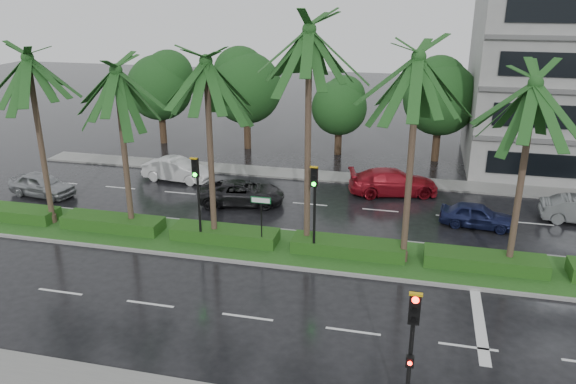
% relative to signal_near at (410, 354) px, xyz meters
% --- Properties ---
extents(ground, '(120.00, 120.00, 0.00)m').
position_rel_signal_near_xyz_m(ground, '(-6.00, 9.39, -2.50)').
color(ground, black).
rests_on(ground, ground).
extents(far_sidewalk, '(40.00, 2.00, 0.12)m').
position_rel_signal_near_xyz_m(far_sidewalk, '(-6.00, 21.39, -2.44)').
color(far_sidewalk, slate).
rests_on(far_sidewalk, ground).
extents(median, '(36.00, 4.00, 0.15)m').
position_rel_signal_near_xyz_m(median, '(-6.00, 10.39, -2.42)').
color(median, gray).
rests_on(median, ground).
extents(hedge, '(35.20, 1.40, 0.60)m').
position_rel_signal_near_xyz_m(hedge, '(-6.00, 10.39, -2.05)').
color(hedge, '#134315').
rests_on(hedge, median).
extents(lane_markings, '(34.00, 13.06, 0.01)m').
position_rel_signal_near_xyz_m(lane_markings, '(-2.96, 8.96, -2.50)').
color(lane_markings, silver).
rests_on(lane_markings, ground).
extents(palm_row, '(26.30, 4.20, 10.73)m').
position_rel_signal_near_xyz_m(palm_row, '(-7.25, 10.41, 5.63)').
color(palm_row, '#453527').
rests_on(palm_row, median).
extents(signal_near, '(0.34, 0.45, 4.36)m').
position_rel_signal_near_xyz_m(signal_near, '(0.00, 0.00, 0.00)').
color(signal_near, black).
rests_on(signal_near, near_sidewalk).
extents(signal_median_left, '(0.34, 0.42, 4.36)m').
position_rel_signal_near_xyz_m(signal_median_left, '(-10.00, 9.69, 0.49)').
color(signal_median_left, black).
rests_on(signal_median_left, median).
extents(signal_median_right, '(0.34, 0.42, 4.36)m').
position_rel_signal_near_xyz_m(signal_median_right, '(-4.50, 9.69, 0.49)').
color(signal_median_right, black).
rests_on(signal_median_right, median).
extents(street_sign, '(0.95, 0.09, 2.60)m').
position_rel_signal_near_xyz_m(street_sign, '(-7.00, 9.87, -0.38)').
color(street_sign, black).
rests_on(street_sign, median).
extents(bg_trees, '(33.09, 5.30, 7.65)m').
position_rel_signal_near_xyz_m(bg_trees, '(-5.90, 26.98, 2.18)').
color(bg_trees, '#3B2D1B').
rests_on(bg_trees, ground).
extents(car_silver, '(2.31, 4.33, 1.40)m').
position_rel_signal_near_xyz_m(car_silver, '(-21.75, 14.07, -1.80)').
color(car_silver, '#909497').
rests_on(car_silver, ground).
extents(car_white, '(1.96, 4.55, 1.46)m').
position_rel_signal_near_xyz_m(car_white, '(-15.08, 18.52, -1.77)').
color(car_white, silver).
rests_on(car_white, ground).
extents(car_darkgrey, '(3.25, 5.22, 1.35)m').
position_rel_signal_near_xyz_m(car_darkgrey, '(-9.80, 15.57, -1.83)').
color(car_darkgrey, black).
rests_on(car_darkgrey, ground).
extents(car_red, '(3.40, 5.64, 1.53)m').
position_rel_signal_near_xyz_m(car_red, '(-1.50, 19.19, -1.74)').
color(car_red, maroon).
rests_on(car_red, ground).
extents(car_blue, '(1.83, 3.82, 1.26)m').
position_rel_signal_near_xyz_m(car_blue, '(3.00, 15.29, -1.87)').
color(car_blue, '#161C43').
rests_on(car_blue, ground).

